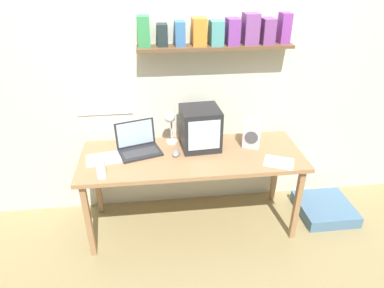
{
  "coord_description": "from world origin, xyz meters",
  "views": [
    {
      "loc": [
        -0.29,
        -2.43,
        2.18
      ],
      "look_at": [
        0.0,
        0.0,
        0.84
      ],
      "focal_mm": 32.0,
      "sensor_mm": 36.0,
      "label": 1
    }
  ],
  "objects": [
    {
      "name": "ground_plane",
      "position": [
        0.0,
        0.0,
        0.0
      ],
      "size": [
        12.0,
        12.0,
        0.0
      ],
      "primitive_type": "plane",
      "color": "#968357"
    },
    {
      "name": "back_wall",
      "position": [
        0.01,
        0.41,
        1.31
      ],
      "size": [
        5.6,
        0.24,
        2.6
      ],
      "color": "silver",
      "rests_on": "ground_plane"
    },
    {
      "name": "corner_desk",
      "position": [
        0.0,
        0.0,
        0.68
      ],
      "size": [
        1.84,
        0.67,
        0.74
      ],
      "color": "#A1754E",
      "rests_on": "ground_plane"
    },
    {
      "name": "crt_monitor",
      "position": [
        0.09,
        0.13,
        0.92
      ],
      "size": [
        0.34,
        0.34,
        0.35
      ],
      "rotation": [
        0.0,
        0.0,
        0.07
      ],
      "color": "#232326",
      "rests_on": "corner_desk"
    },
    {
      "name": "laptop",
      "position": [
        -0.44,
        0.12,
        0.81
      ],
      "size": [
        0.4,
        0.35,
        0.24
      ],
      "rotation": [
        0.0,
        0.0,
        0.29
      ],
      "color": "#232326",
      "rests_on": "corner_desk"
    },
    {
      "name": "desk_lamp",
      "position": [
        -0.16,
        0.19,
        0.96
      ],
      "size": [
        0.11,
        0.15,
        0.32
      ],
      "rotation": [
        0.0,
        0.0,
        -0.24
      ],
      "color": "white",
      "rests_on": "corner_desk"
    },
    {
      "name": "juice_glass",
      "position": [
        -0.71,
        -0.25,
        0.81
      ],
      "size": [
        0.08,
        0.08,
        0.15
      ],
      "color": "white",
      "rests_on": "corner_desk"
    },
    {
      "name": "space_heater",
      "position": [
        0.52,
        0.09,
        0.87
      ],
      "size": [
        0.18,
        0.15,
        0.25
      ],
      "rotation": [
        0.0,
        0.0,
        -0.34
      ],
      "color": "silver",
      "rests_on": "corner_desk"
    },
    {
      "name": "computer_mouse",
      "position": [
        -0.13,
        0.01,
        0.76
      ],
      "size": [
        0.08,
        0.12,
        0.03
      ],
      "rotation": [
        0.0,
        0.0,
        -0.25
      ],
      "color": "gray",
      "rests_on": "corner_desk"
    },
    {
      "name": "open_notebook",
      "position": [
        -0.72,
        0.02,
        0.75
      ],
      "size": [
        0.31,
        0.25,
        0.0
      ],
      "rotation": [
        0.0,
        0.0,
        0.18
      ],
      "color": "silver",
      "rests_on": "corner_desk"
    },
    {
      "name": "loose_paper_near_laptop",
      "position": [
        0.67,
        -0.21,
        0.75
      ],
      "size": [
        0.28,
        0.26,
        0.0
      ],
      "rotation": [
        0.0,
        0.0,
        -0.44
      ],
      "color": "white",
      "rests_on": "corner_desk"
    },
    {
      "name": "floor_cushion",
      "position": [
        1.29,
        -0.01,
        0.06
      ],
      "size": [
        0.49,
        0.49,
        0.11
      ],
      "color": "#4D7295",
      "rests_on": "ground_plane"
    }
  ]
}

